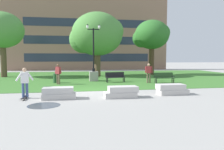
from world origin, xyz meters
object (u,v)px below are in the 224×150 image
object	(u,v)px
park_bench_near_right	(115,76)
trash_bin	(56,77)
concrete_block_center	(59,93)
person_bystander_near_lawn	(58,73)
person_skateboarder	(25,81)
park_bench_near_left	(164,77)
concrete_block_right	(172,90)
concrete_block_left	(121,92)
lamp_post_left	(94,70)
person_bystander_far_lawn	(149,72)
skateboard	(24,98)

from	to	relation	value
park_bench_near_right	trash_bin	xyz separation A→B (m)	(-5.28, 0.32, -0.04)
trash_bin	concrete_block_center	bearing A→B (deg)	-84.13
person_bystander_near_lawn	person_skateboarder	bearing A→B (deg)	-102.89
concrete_block_center	park_bench_near_left	world-z (taller)	park_bench_near_left
concrete_block_center	trash_bin	size ratio (longest dim) A/B	1.87
concrete_block_right	concrete_block_left	bearing A→B (deg)	-172.06
concrete_block_left	lamp_post_left	world-z (taller)	lamp_post_left
person_skateboarder	trash_bin	distance (m)	7.15
concrete_block_center	concrete_block_right	bearing A→B (deg)	2.21
concrete_block_right	park_bench_near_right	size ratio (longest dim) A/B	1.00
concrete_block_center	person_bystander_far_lawn	world-z (taller)	person_bystander_far_lawn
trash_bin	person_skateboarder	bearing A→B (deg)	-98.80
skateboard	person_bystander_near_lawn	xyz separation A→B (m)	(1.36, 6.28, 0.90)
skateboard	person_bystander_far_lawn	distance (m)	10.95
concrete_block_right	skateboard	distance (m)	8.60
concrete_block_left	person_bystander_near_lawn	distance (m)	7.79
trash_bin	person_bystander_near_lawn	bearing A→B (deg)	-74.81
park_bench_near_right	person_bystander_near_lawn	xyz separation A→B (m)	(-5.00, -0.72, 0.45)
concrete_block_left	concrete_block_center	bearing A→B (deg)	176.82
concrete_block_center	person_bystander_near_lawn	world-z (taller)	person_bystander_near_lawn
lamp_post_left	person_bystander_far_lawn	bearing A→B (deg)	-27.02
concrete_block_center	person_bystander_near_lawn	distance (m)	6.52
person_skateboarder	park_bench_near_right	world-z (taller)	person_skateboarder
concrete_block_center	skateboard	xyz separation A→B (m)	(-1.85, 0.18, -0.22)
concrete_block_center	skateboard	world-z (taller)	concrete_block_center
trash_bin	concrete_block_right	bearing A→B (deg)	-43.91
concrete_block_right	park_bench_near_left	size ratio (longest dim) A/B	1.03
lamp_post_left	person_bystander_far_lawn	world-z (taller)	lamp_post_left
concrete_block_center	concrete_block_left	distance (m)	3.50
person_bystander_far_lawn	concrete_block_center	bearing A→B (deg)	-140.08
skateboard	person_bystander_far_lawn	bearing A→B (deg)	32.96
park_bench_near_left	lamp_post_left	size ratio (longest dim) A/B	0.34
lamp_post_left	person_bystander_far_lawn	xyz separation A→B (m)	(4.65, -2.37, -0.12)
person_bystander_near_lawn	trash_bin	bearing A→B (deg)	105.19
park_bench_near_left	trash_bin	size ratio (longest dim) A/B	1.88
concrete_block_center	park_bench_near_left	size ratio (longest dim) A/B	1.00
skateboard	lamp_post_left	xyz separation A→B (m)	(4.51, 8.31, 1.01)
person_skateboarder	trash_bin	bearing A→B (deg)	81.20
person_skateboarder	concrete_block_left	bearing A→B (deg)	-6.92
park_bench_near_left	person_bystander_near_lawn	world-z (taller)	person_bystander_near_lawn
park_bench_near_left	person_bystander_near_lawn	bearing A→B (deg)	176.42
person_skateboarder	park_bench_near_right	xyz separation A→B (m)	(6.37, 6.72, -0.43)
person_skateboarder	park_bench_near_left	bearing A→B (deg)	27.33
park_bench_near_right	concrete_block_right	bearing A→B (deg)	-72.02
person_skateboarder	trash_bin	xyz separation A→B (m)	(1.09, 7.05, -0.46)
concrete_block_left	person_bystander_far_lawn	xyz separation A→B (m)	(3.82, 6.31, 0.68)
park_bench_near_left	person_skateboarder	bearing A→B (deg)	-152.67
concrete_block_center	lamp_post_left	bearing A→B (deg)	72.61
person_bystander_near_lawn	concrete_block_center	bearing A→B (deg)	-85.67
park_bench_near_left	lamp_post_left	distance (m)	6.55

